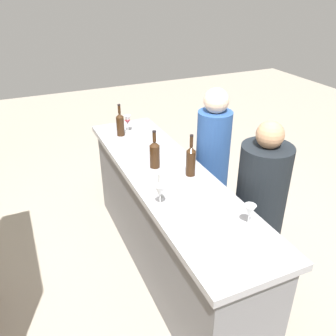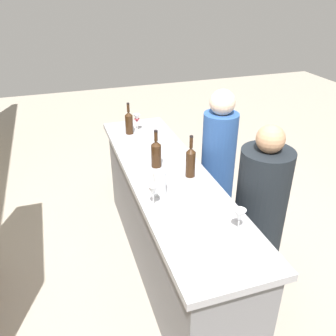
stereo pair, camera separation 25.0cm
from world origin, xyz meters
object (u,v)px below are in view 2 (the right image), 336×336
wine_bottle_leftmost_amber_brown (191,161)px  person_center_guest (258,220)px  wine_glass_near_right (153,191)px  water_pitcher (160,183)px  person_left_guest (217,175)px  wine_bottle_second_left_amber_brown (156,153)px  wine_glass_near_center (137,119)px  wine_bottle_center_amber_brown (129,122)px  wine_glass_near_left (239,216)px

wine_bottle_leftmost_amber_brown → person_center_guest: size_ratio=0.23×
wine_glass_near_right → water_pitcher: (0.13, -0.09, -0.03)m
person_left_guest → person_center_guest: bearing=81.5°
water_pitcher → person_center_guest: bearing=-100.0°
wine_bottle_second_left_amber_brown → person_center_guest: (-0.55, -0.67, -0.43)m
wine_glass_near_center → wine_bottle_center_amber_brown: bearing=119.1°
wine_bottle_leftmost_amber_brown → person_left_guest: (0.36, -0.42, -0.39)m
wine_glass_near_center → wine_glass_near_right: size_ratio=1.04×
wine_bottle_center_amber_brown → wine_glass_near_center: size_ratio=1.81×
wine_bottle_second_left_amber_brown → wine_glass_near_left: 0.99m
wine_bottle_leftmost_amber_brown → water_pitcher: size_ratio=1.88×
wine_bottle_center_amber_brown → wine_glass_near_left: size_ratio=2.03×
wine_bottle_leftmost_amber_brown → wine_bottle_second_left_amber_brown: (0.24, 0.20, -0.01)m
wine_bottle_leftmost_amber_brown → wine_glass_near_center: (1.03, 0.17, -0.01)m
wine_glass_near_left → wine_glass_near_center: size_ratio=0.89×
wine_bottle_second_left_amber_brown → person_center_guest: bearing=-129.3°
wine_bottle_center_amber_brown → person_center_guest: 1.54m
wine_glass_near_center → water_pitcher: 1.21m
wine_bottle_second_left_amber_brown → wine_glass_near_right: (-0.54, 0.18, -0.00)m
wine_bottle_leftmost_amber_brown → wine_glass_near_center: wine_bottle_leftmost_amber_brown is taller
person_left_guest → water_pitcher: bearing=23.9°
wine_bottle_center_amber_brown → person_left_guest: (-0.62, -0.68, -0.37)m
person_center_guest → wine_glass_near_center: bearing=-74.1°
wine_glass_near_left → wine_glass_near_right: (0.41, 0.42, 0.01)m
water_pitcher → person_left_guest: bearing=-53.5°
person_center_guest → wine_bottle_center_amber_brown: bearing=-70.1°
wine_glass_near_right → person_center_guest: person_center_guest is taller
wine_glass_near_center → wine_bottle_leftmost_amber_brown: bearing=-170.7°
wine_glass_near_left → wine_glass_near_center: bearing=6.5°
wine_bottle_second_left_amber_brown → wine_bottle_center_amber_brown: wine_bottle_second_left_amber_brown is taller
wine_bottle_second_left_amber_brown → wine_glass_near_center: (0.79, -0.04, -0.00)m
wine_bottle_second_left_amber_brown → wine_bottle_center_amber_brown: size_ratio=1.01×
water_pitcher → person_center_guest: (-0.14, -0.77, -0.40)m
wine_bottle_second_left_amber_brown → water_pitcher: 0.42m
wine_glass_near_center → wine_glass_near_left: bearing=-173.5°
wine_bottle_leftmost_amber_brown → wine_bottle_center_amber_brown: (0.98, 0.26, -0.01)m
wine_glass_near_right → water_pitcher: size_ratio=0.92×
wine_bottle_leftmost_amber_brown → wine_glass_near_left: wine_bottle_leftmost_amber_brown is taller
wine_glass_near_center → person_left_guest: bearing=-139.0°
person_left_guest → person_center_guest: person_left_guest is taller
water_pitcher → wine_glass_near_center: bearing=-6.3°
wine_bottle_second_left_amber_brown → person_center_guest: size_ratio=0.22×
wine_glass_near_center → wine_glass_near_right: (-1.34, 0.22, -0.00)m
wine_bottle_leftmost_amber_brown → water_pitcher: wine_bottle_leftmost_amber_brown is taller
wine_bottle_center_amber_brown → wine_glass_near_right: bearing=174.3°
water_pitcher → person_left_guest: (0.53, -0.72, -0.35)m
wine_bottle_leftmost_amber_brown → wine_glass_near_left: (-0.72, -0.03, -0.02)m
wine_glass_near_right → person_left_guest: person_left_guest is taller
wine_glass_near_center → wine_glass_near_right: bearing=170.7°
wine_bottle_second_left_amber_brown → person_left_guest: 0.74m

